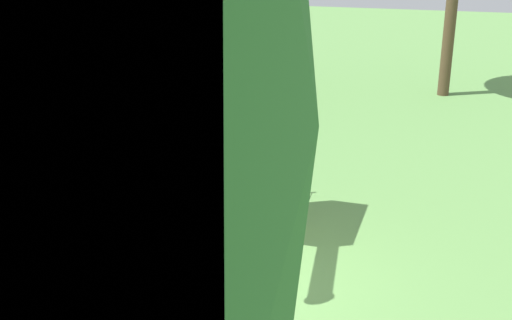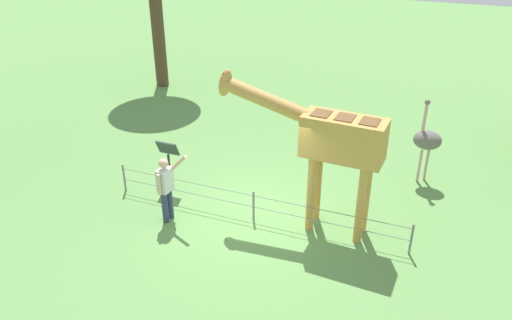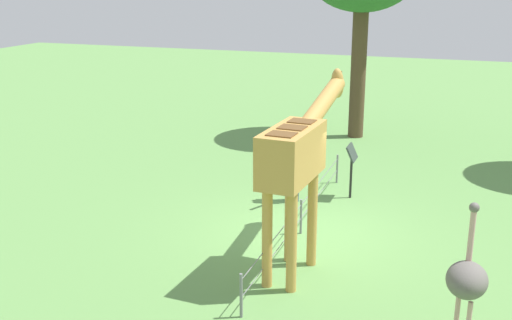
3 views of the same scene
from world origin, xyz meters
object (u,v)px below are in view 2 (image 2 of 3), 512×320
(ostrich, at_px, (427,140))
(info_sign, at_px, (168,155))
(visitor, at_px, (166,186))
(giraffe, at_px, (328,140))

(ostrich, xyz_separation_m, info_sign, (5.93, 2.72, -0.23))
(ostrich, bearing_deg, visitor, 37.20)
(visitor, bearing_deg, info_sign, -61.68)
(visitor, distance_m, info_sign, 1.43)
(giraffe, height_order, visitor, giraffe)
(visitor, bearing_deg, giraffe, -162.76)
(ostrich, relative_size, info_sign, 1.70)
(giraffe, distance_m, visitor, 3.74)
(ostrich, height_order, info_sign, ostrich)
(info_sign, bearing_deg, giraffe, 176.93)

